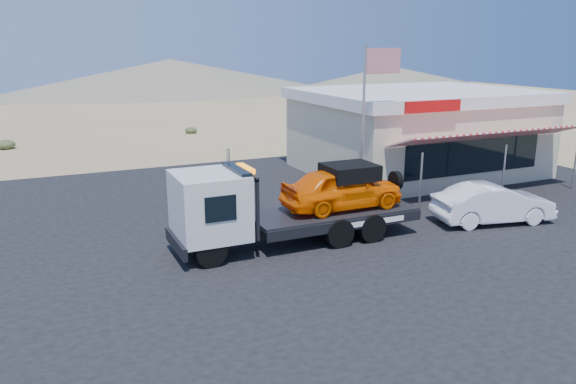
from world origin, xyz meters
name	(u,v)px	position (x,y,z in m)	size (l,w,h in m)	color
ground	(299,272)	(0.00, 0.00, 0.00)	(120.00, 120.00, 0.00)	#8F7551
asphalt_lot	(314,230)	(2.00, 3.00, 0.01)	(32.00, 24.00, 0.02)	black
tow_truck	(291,200)	(0.79, 2.21, 1.38)	(7.65, 2.27, 2.56)	black
white_sedan	(493,203)	(7.97, 1.17, 0.70)	(1.43, 4.10, 1.35)	silver
jerky_store	(416,131)	(10.50, 8.97, 1.99)	(10.40, 9.97, 3.90)	beige
flagpole	(369,108)	(4.93, 4.50, 3.76)	(1.55, 0.10, 6.00)	#99999E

